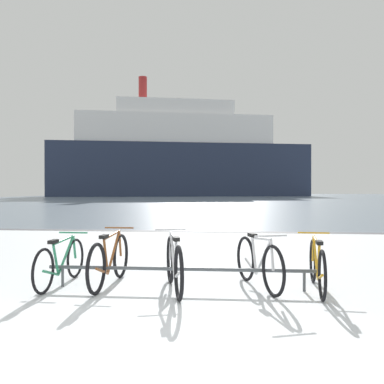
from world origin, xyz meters
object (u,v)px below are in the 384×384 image
at_px(bicycle_1, 110,260).
at_px(ferry_ship, 179,157).
at_px(bicycle_4, 317,265).
at_px(bicycle_0, 61,262).
at_px(bicycle_3, 258,263).
at_px(bicycle_2, 174,264).

distance_m(bicycle_1, ferry_ship, 77.37).
relative_size(bicycle_4, ferry_ship, 0.03).
bearing_deg(ferry_ship, bicycle_4, -80.67).
bearing_deg(bicycle_1, ferry_ship, 97.16).
distance_m(bicycle_0, bicycle_1, 0.72).
bearing_deg(bicycle_3, bicycle_2, -165.85).
height_order(bicycle_1, bicycle_2, bicycle_2).
bearing_deg(bicycle_0, bicycle_2, -5.88).
xyz_separation_m(bicycle_0, bicycle_2, (1.70, -0.18, 0.03)).
distance_m(bicycle_3, ferry_ship, 77.60).
bearing_deg(bicycle_2, bicycle_0, 174.12).
distance_m(bicycle_2, bicycle_3, 1.20).
relative_size(bicycle_3, bicycle_4, 0.92).
bearing_deg(bicycle_2, bicycle_4, 6.80).
xyz_separation_m(bicycle_2, ferry_ship, (-10.59, 76.65, 7.38)).
height_order(bicycle_3, ferry_ship, ferry_ship).
bearing_deg(bicycle_0, bicycle_4, 0.92).
bearing_deg(bicycle_2, ferry_ship, 97.87).
bearing_deg(bicycle_3, bicycle_1, -178.41).
relative_size(bicycle_0, bicycle_1, 0.95).
xyz_separation_m(bicycle_0, ferry_ship, (-8.88, 76.47, 7.42)).
height_order(bicycle_1, bicycle_4, bicycle_1).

